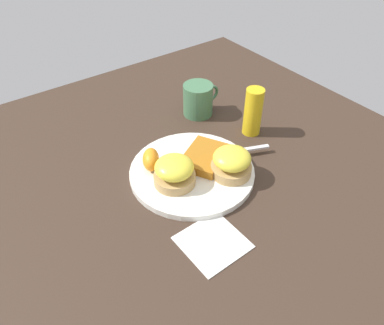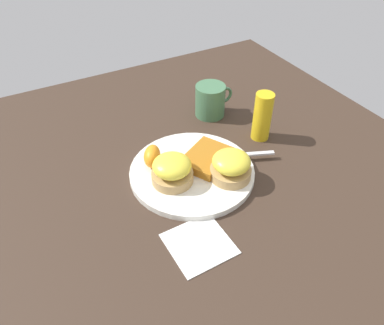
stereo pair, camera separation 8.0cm
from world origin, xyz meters
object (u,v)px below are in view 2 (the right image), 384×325
(sandwich_benedict_left, at_px, (172,170))
(fork, at_px, (214,157))
(sandwich_benedict_right, at_px, (231,166))
(condiment_bottle, at_px, (262,117))
(orange_wedge, at_px, (152,156))
(hashbrown_patty, at_px, (207,158))
(cup, at_px, (211,100))

(sandwich_benedict_left, relative_size, fork, 0.38)
(sandwich_benedict_right, relative_size, condiment_bottle, 0.73)
(sandwich_benedict_left, xyz_separation_m, orange_wedge, (-0.01, 0.07, -0.01))
(sandwich_benedict_left, distance_m, condiment_bottle, 0.27)
(sandwich_benedict_right, xyz_separation_m, fork, (0.00, 0.07, -0.03))
(hashbrown_patty, xyz_separation_m, condiment_bottle, (0.17, 0.03, 0.04))
(hashbrown_patty, relative_size, fork, 0.47)
(sandwich_benedict_left, bearing_deg, cup, 43.17)
(hashbrown_patty, bearing_deg, cup, 56.82)
(fork, bearing_deg, sandwich_benedict_left, -169.07)
(cup, relative_size, condiment_bottle, 0.88)
(hashbrown_patty, height_order, fork, hashbrown_patty)
(orange_wedge, distance_m, fork, 0.14)
(sandwich_benedict_right, distance_m, cup, 0.26)
(cup, bearing_deg, sandwich_benedict_right, -111.65)
(cup, distance_m, condiment_bottle, 0.16)
(hashbrown_patty, bearing_deg, fork, 8.89)
(sandwich_benedict_left, relative_size, orange_wedge, 1.46)
(hashbrown_patty, height_order, cup, cup)
(sandwich_benedict_left, distance_m, hashbrown_patty, 0.10)
(fork, bearing_deg, condiment_bottle, 10.70)
(sandwich_benedict_left, height_order, condiment_bottle, condiment_bottle)
(sandwich_benedict_left, relative_size, condiment_bottle, 0.73)
(sandwich_benedict_left, bearing_deg, condiment_bottle, 10.80)
(hashbrown_patty, distance_m, orange_wedge, 0.12)
(orange_wedge, bearing_deg, sandwich_benedict_right, -42.45)
(fork, bearing_deg, cup, 61.48)
(condiment_bottle, bearing_deg, hashbrown_patty, -169.53)
(sandwich_benedict_right, bearing_deg, fork, 88.32)
(fork, distance_m, condiment_bottle, 0.16)
(sandwich_benedict_right, bearing_deg, hashbrown_patty, 106.37)
(orange_wedge, relative_size, cup, 0.56)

